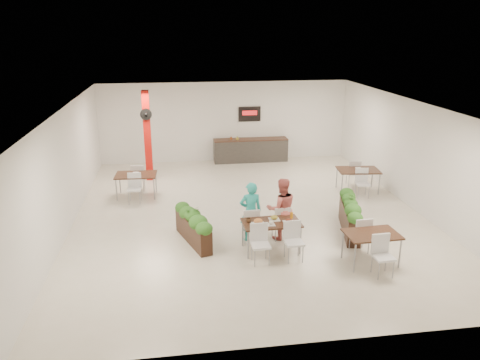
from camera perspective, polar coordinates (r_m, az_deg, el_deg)
name	(u,v)px	position (r m, az deg, el deg)	size (l,w,h in m)	color
ground	(249,214)	(13.82, 1.09, -4.16)	(12.00, 12.00, 0.00)	beige
room_shell	(249,148)	(13.19, 1.14, 3.93)	(10.10, 12.10, 3.22)	white
red_column	(147,135)	(16.82, -11.21, 5.42)	(0.40, 0.41, 3.20)	#B1110B
service_counter	(251,150)	(19.13, 1.29, 3.73)	(3.00, 0.64, 2.20)	#2E2B29
main_table	(271,226)	(11.43, 3.79, -5.67)	(1.43, 1.66, 0.92)	black
diner_man	(251,212)	(11.90, 1.31, -3.88)	(0.57, 0.38, 1.57)	#28AFA9
diner_woman	(281,209)	(12.03, 5.08, -3.51)	(0.79, 0.62, 1.63)	#DB6861
planter_left	(193,224)	(11.93, -5.76, -5.33)	(0.87, 1.84, 1.00)	black
planter_right	(350,214)	(12.80, 13.26, -4.06)	(0.80, 2.07, 1.11)	black
side_table_a	(136,178)	(15.41, -12.55, 0.30)	(1.34, 1.64, 0.92)	black
side_table_b	(358,173)	(16.03, 14.20, 0.87)	(1.44, 1.66, 0.92)	black
side_table_c	(372,238)	(11.23, 15.75, -6.85)	(1.25, 1.64, 0.92)	black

